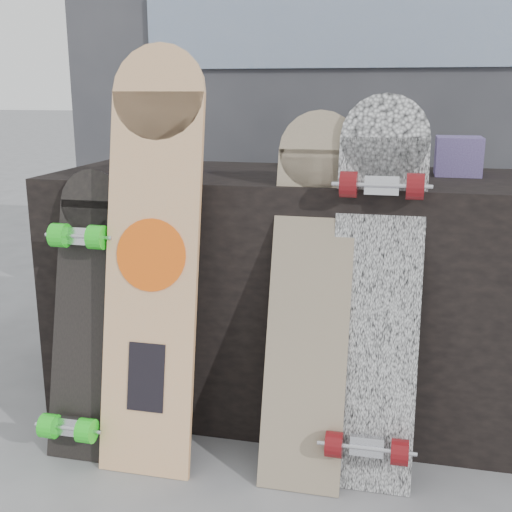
% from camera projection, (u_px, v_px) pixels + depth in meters
% --- Properties ---
extents(ground, '(60.00, 60.00, 0.00)m').
position_uv_depth(ground, '(268.00, 483.00, 1.79)').
color(ground, slate).
rests_on(ground, ground).
extents(vendor_table, '(1.60, 0.60, 0.80)m').
position_uv_depth(vendor_table, '(299.00, 293.00, 2.16)').
color(vendor_table, black).
rests_on(vendor_table, ground).
extents(booth, '(2.40, 0.22, 2.20)m').
position_uv_depth(booth, '(333.00, 80.00, 2.78)').
color(booth, '#37373C').
rests_on(booth, ground).
extents(merch_box_purple, '(0.18, 0.12, 0.10)m').
position_uv_depth(merch_box_purple, '(162.00, 156.00, 2.13)').
color(merch_box_purple, '#453368').
rests_on(merch_box_purple, vendor_table).
extents(merch_box_small, '(0.14, 0.14, 0.12)m').
position_uv_depth(merch_box_small, '(458.00, 156.00, 2.02)').
color(merch_box_small, '#453368').
rests_on(merch_box_small, vendor_table).
extents(merch_box_flat, '(0.22, 0.10, 0.06)m').
position_uv_depth(merch_box_flat, '(330.00, 160.00, 2.19)').
color(merch_box_flat, '#D1B78C').
rests_on(merch_box_flat, vendor_table).
extents(longboard_geisha, '(0.27, 0.27, 1.19)m').
position_uv_depth(longboard_geisha, '(152.00, 249.00, 1.80)').
color(longboard_geisha, '#D2B38D').
rests_on(longboard_geisha, ground).
extents(longboard_celtic, '(0.23, 0.33, 1.01)m').
position_uv_depth(longboard_celtic, '(310.00, 286.00, 1.77)').
color(longboard_celtic, beige).
rests_on(longboard_celtic, ground).
extents(longboard_cascadia, '(0.24, 0.33, 1.06)m').
position_uv_depth(longboard_cascadia, '(376.00, 287.00, 1.73)').
color(longboard_cascadia, white).
rests_on(longboard_cascadia, ground).
extents(skateboard_dark, '(0.19, 0.29, 0.84)m').
position_uv_depth(skateboard_dark, '(82.00, 313.00, 1.88)').
color(skateboard_dark, black).
rests_on(skateboard_dark, ground).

